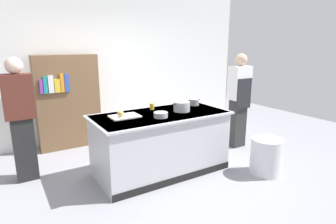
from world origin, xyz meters
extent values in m
plane|color=gray|center=(0.00, 0.00, 0.00)|extent=(10.00, 10.00, 0.00)
cube|color=white|center=(0.00, 2.10, 1.50)|extent=(6.40, 0.12, 3.00)
cube|color=#B7BABF|center=(0.00, 0.00, 0.45)|extent=(1.90, 0.90, 0.90)
cube|color=#B7BABF|center=(0.00, 0.00, 0.89)|extent=(1.98, 0.98, 0.03)
cube|color=black|center=(0.00, -0.46, 0.05)|extent=(1.90, 0.01, 0.10)
cube|color=silver|center=(-0.52, 0.09, 0.91)|extent=(0.40, 0.28, 0.02)
sphere|color=tan|center=(-0.59, 0.06, 0.97)|extent=(0.09, 0.09, 0.09)
cylinder|color=#B7BABF|center=(0.34, -0.04, 0.97)|extent=(0.24, 0.24, 0.15)
cube|color=black|center=(0.21, -0.04, 1.02)|extent=(0.04, 0.02, 0.01)
cube|color=black|center=(0.48, -0.04, 1.02)|extent=(0.04, 0.02, 0.01)
cylinder|color=#99999E|center=(0.75, 0.21, 0.95)|extent=(0.17, 0.17, 0.10)
cube|color=black|center=(0.65, 0.21, 0.99)|extent=(0.04, 0.02, 0.01)
cube|color=black|center=(0.85, 0.21, 0.99)|extent=(0.04, 0.02, 0.01)
cylinder|color=#B7BABF|center=(-0.10, -0.18, 0.94)|extent=(0.19, 0.19, 0.07)
cylinder|color=yellow|center=(0.02, 0.29, 0.95)|extent=(0.07, 0.07, 0.10)
cylinder|color=silver|center=(1.29, -0.88, 0.27)|extent=(0.45, 0.45, 0.54)
cube|color=#2E2E2E|center=(1.76, 0.18, 0.45)|extent=(0.28, 0.20, 0.90)
cube|color=white|center=(1.76, 0.18, 1.20)|extent=(0.38, 0.24, 0.60)
sphere|color=#D3AA8C|center=(1.76, 0.18, 1.61)|extent=(0.22, 0.22, 0.22)
cube|color=#232328|center=(1.76, 0.06, 1.02)|extent=(0.34, 0.02, 0.54)
cube|color=black|center=(-1.75, 0.78, 0.45)|extent=(0.28, 0.20, 0.90)
cube|color=#56271F|center=(-1.75, 0.78, 1.20)|extent=(0.38, 0.24, 0.60)
sphere|color=beige|center=(-1.75, 0.78, 1.61)|extent=(0.22, 0.22, 0.22)
cube|color=brown|center=(-0.90, 1.80, 0.85)|extent=(1.10, 0.28, 1.70)
cube|color=purple|center=(-1.35, 1.64, 1.19)|extent=(0.05, 0.03, 0.25)
cube|color=teal|center=(-1.28, 1.64, 1.21)|extent=(0.07, 0.03, 0.29)
cube|color=white|center=(-1.19, 1.64, 1.22)|extent=(0.09, 0.03, 0.30)
cube|color=yellow|center=(-1.09, 1.64, 1.18)|extent=(0.09, 0.03, 0.23)
cube|color=orange|center=(-1.01, 1.64, 1.23)|extent=(0.06, 0.03, 0.32)
cube|color=#3351B7|center=(-0.93, 1.64, 1.22)|extent=(0.07, 0.03, 0.31)
camera|label=1|loc=(-1.95, -3.36, 1.88)|focal=29.56mm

